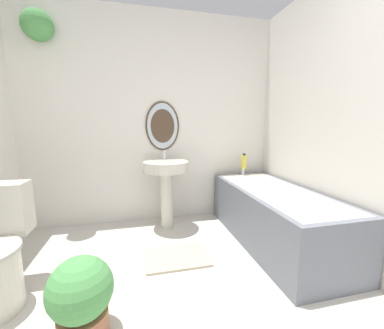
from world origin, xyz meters
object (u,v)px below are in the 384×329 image
at_px(shampoo_bottle, 244,162).
at_px(potted_plant, 81,296).
at_px(pedestal_sink, 166,177).
at_px(bathtub, 273,214).

xyz_separation_m(shampoo_bottle, potted_plant, (-1.60, -1.42, -0.45)).
distance_m(pedestal_sink, potted_plant, 1.47).
relative_size(pedestal_sink, potted_plant, 1.87).
relative_size(pedestal_sink, shampoo_bottle, 4.49).
relative_size(bathtub, shampoo_bottle, 8.47).
bearing_deg(shampoo_bottle, pedestal_sink, -172.23).
height_order(bathtub, potted_plant, bathtub).
relative_size(bathtub, potted_plant, 3.54).
bearing_deg(bathtub, potted_plant, -155.80).
bearing_deg(pedestal_sink, potted_plant, -115.80).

